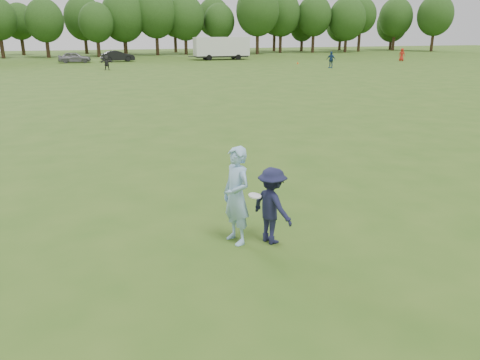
% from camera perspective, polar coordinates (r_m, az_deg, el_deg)
% --- Properties ---
extents(ground, '(200.00, 200.00, 0.00)m').
position_cam_1_polar(ground, '(10.91, 2.65, -5.93)').
color(ground, '#325618').
rests_on(ground, ground).
extents(thrower, '(0.71, 0.89, 2.12)m').
position_cam_1_polar(thrower, '(9.86, -0.44, -1.92)').
color(thrower, '#93BDE3').
rests_on(thrower, ground).
extents(defender, '(0.98, 1.23, 1.67)m').
position_cam_1_polar(defender, '(9.96, 3.92, -3.14)').
color(defender, '#1A1B39').
rests_on(defender, ground).
extents(player_far_b, '(1.02, 1.17, 1.88)m').
position_cam_1_polar(player_far_b, '(57.24, 11.02, 14.20)').
color(player_far_b, navy).
rests_on(player_far_b, ground).
extents(player_far_c, '(0.98, 1.02, 1.76)m').
position_cam_1_polar(player_far_c, '(72.26, 19.13, 14.24)').
color(player_far_c, red).
rests_on(player_far_c, ground).
extents(player_far_d, '(1.53, 0.53, 1.63)m').
position_cam_1_polar(player_far_d, '(55.58, -15.95, 13.62)').
color(player_far_d, '#2A2A2A').
rests_on(player_far_d, ground).
extents(car_e, '(4.26, 1.84, 1.43)m').
position_cam_1_polar(car_e, '(68.60, -19.52, 13.91)').
color(car_e, slate).
rests_on(car_e, ground).
extents(car_f, '(4.69, 2.14, 1.49)m').
position_cam_1_polar(car_f, '(69.28, -14.69, 14.40)').
color(car_f, black).
rests_on(car_f, ground).
extents(field_cone, '(0.28, 0.28, 0.30)m').
position_cam_1_polar(field_cone, '(63.27, 7.06, 14.00)').
color(field_cone, '#E2460B').
rests_on(field_cone, ground).
extents(disc_in_play, '(0.31, 0.31, 0.08)m').
position_cam_1_polar(disc_in_play, '(9.64, 1.82, -1.92)').
color(disc_in_play, white).
rests_on(disc_in_play, ground).
extents(cargo_trailer, '(9.00, 2.75, 3.20)m').
position_cam_1_polar(cargo_trailer, '(71.44, -2.28, 15.86)').
color(cargo_trailer, white).
rests_on(cargo_trailer, ground).
extents(treeline, '(130.35, 18.39, 11.74)m').
position_cam_1_polar(treeline, '(86.49, -14.17, 18.71)').
color(treeline, '#332114').
rests_on(treeline, ground).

